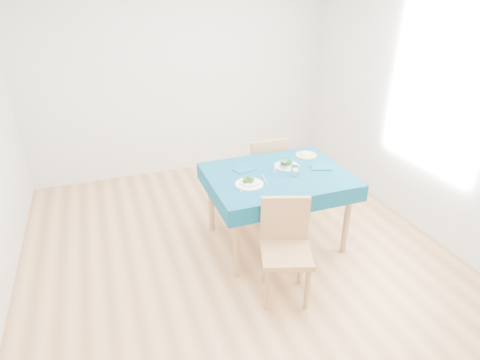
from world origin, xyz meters
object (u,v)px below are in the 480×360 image
object	(u,v)px
bowl_near	(249,181)
bowl_far	(287,163)
table	(276,208)
side_plate	(306,155)
chair_far	(262,159)
chair_near	(287,246)

from	to	relation	value
bowl_near	bowl_far	size ratio (longest dim) A/B	1.04
table	side_plate	xyz separation A→B (m)	(0.47, 0.30, 0.38)
table	chair_far	distance (m)	0.85
chair_far	bowl_far	world-z (taller)	chair_far
chair_far	table	bearing A→B (deg)	76.71
chair_far	side_plate	bearing A→B (deg)	118.12
chair_far	side_plate	world-z (taller)	chair_far
table	bowl_far	distance (m)	0.46
chair_far	bowl_near	distance (m)	1.11
bowl_far	side_plate	world-z (taller)	bowl_far
table	bowl_near	world-z (taller)	bowl_near
chair_near	bowl_near	distance (m)	0.71
chair_far	bowl_far	distance (m)	0.75
chair_far	bowl_far	xyz separation A→B (m)	(-0.03, -0.70, 0.25)
chair_far	chair_near	bearing A→B (deg)	73.52
chair_near	table	bearing A→B (deg)	89.94
chair_near	side_plate	bearing A→B (deg)	74.60
bowl_near	side_plate	xyz separation A→B (m)	(0.80, 0.43, -0.03)
table	chair_near	distance (m)	0.82
table	chair_far	bearing A→B (deg)	77.43
bowl_far	chair_far	bearing A→B (deg)	87.30
table	side_plate	world-z (taller)	side_plate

